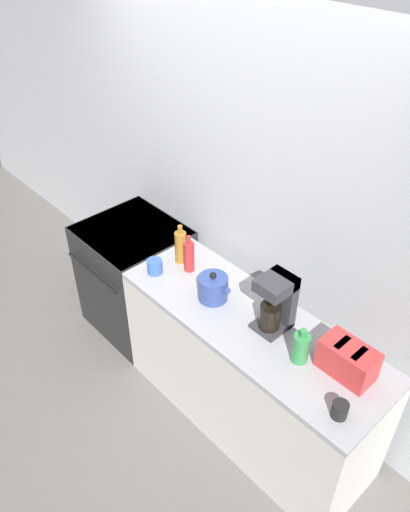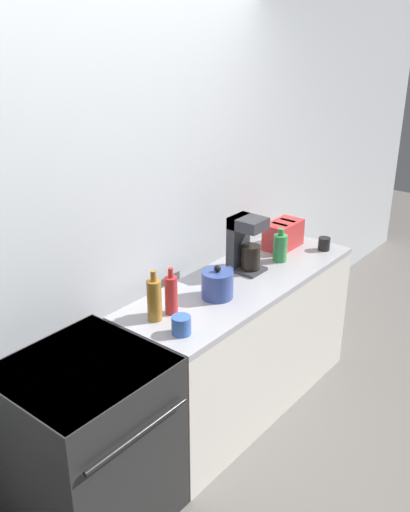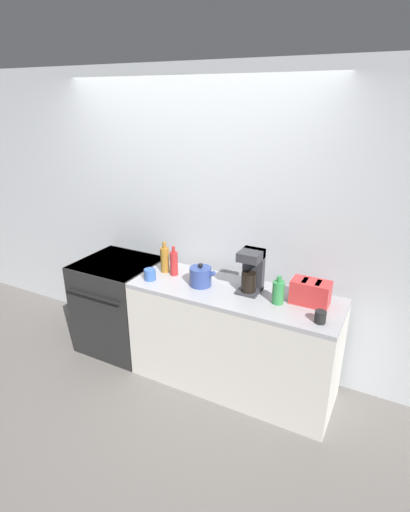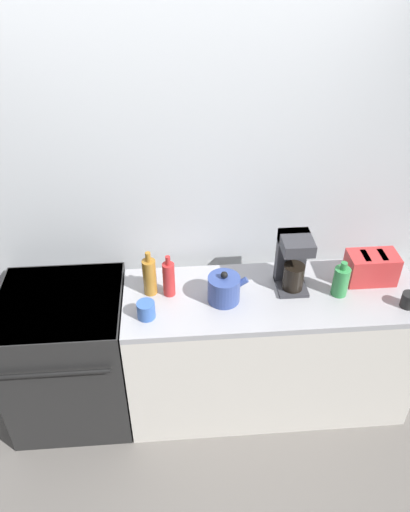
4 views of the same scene
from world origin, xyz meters
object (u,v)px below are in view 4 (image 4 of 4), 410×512
Objects in this scene: toaster at (371,267)px; bottle_amber at (150,276)px; stove at (70,355)px; kettle at (224,289)px; cup_blue at (146,310)px; bottle_red at (169,279)px; cup_black at (408,300)px; coffee_maker at (293,260)px; bottle_green at (341,281)px.

toaster is 1.28m from bottle_amber.
bottle_amber reaches higher than stove.
kettle is 2.30× the size of cup_blue.
bottle_red reaches higher than cup_black.
stove is 2.59× the size of coffee_maker.
kettle is at bearing -13.82° from bottle_red.
coffee_maker is 0.81m from bottle_amber.
bottle_amber is at bearing -179.33° from toaster.
kettle is at bearing -165.82° from coffee_maker.
bottle_green is 2.52× the size of cup_black.
toaster is 1.02× the size of bottle_amber.
cup_blue is (-0.02, -0.20, -0.07)m from bottle_amber.
kettle is 0.80× the size of toaster.
bottle_red is 0.94× the size of bottle_amber.
bottle_green is at bearing -2.20° from stove.
toaster is 1.08× the size of bottle_red.
bottle_green is at bearing 5.65° from cup_blue.
stove is 1.87m from toaster.
kettle is at bearing -172.78° from toaster.
bottle_amber reaches higher than toaster.
bottle_green reaches higher than toaster.
cup_black is (1.43, -0.03, -0.00)m from cup_blue.
kettle is at bearing 172.45° from cup_black.
kettle is 1.03× the size of bottle_green.
cup_black is (0.34, -0.13, -0.05)m from bottle_green.
coffee_maker is 1.58× the size of bottle_green.
bottle_amber is at bearing 170.83° from cup_black.
cup_black is (0.13, -0.24, -0.05)m from toaster.
coffee_maker is at bearing -178.83° from toaster.
bottle_green is (1.58, -0.06, 0.53)m from stove.
toaster is 1.29× the size of bottle_green.
coffee_maker reaches higher than bottle_green.
bottle_red is (-0.30, 0.07, 0.03)m from kettle.
stove is 3.97× the size of kettle.
coffee_maker is at bearing 0.38° from bottle_amber.
cup_black is at bearing -9.03° from bottle_red.
bottle_red is at bearing 175.63° from bottle_green.
kettle is 0.65m from bottle_green.
bottle_green is at bearing -21.04° from coffee_maker.
bottle_amber reaches higher than cup_black.
bottle_red is 0.23m from cup_blue.
toaster is 0.28m from cup_black.
toaster is at bearing 1.52° from stove.
toaster reaches higher than stove.
stove is 1.46m from coffee_maker.
stove is 0.72m from cup_blue.
bottle_green is 2.23× the size of cup_blue.
kettle is at bearing -13.09° from bottle_amber.
stove is 1.67m from bottle_green.
stove is at bearing 161.40° from cup_blue.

